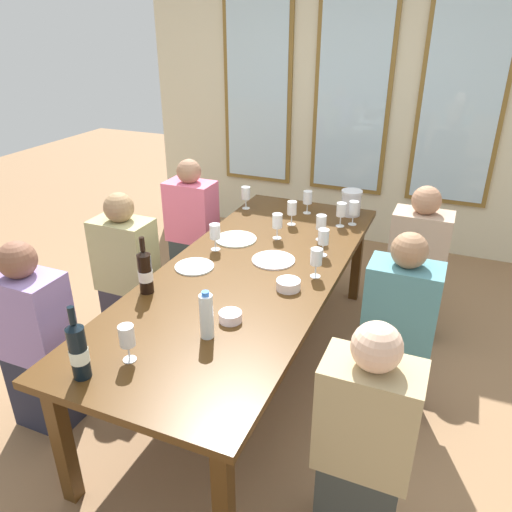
# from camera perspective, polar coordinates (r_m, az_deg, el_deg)

# --- Properties ---
(ground_plane) EXTENTS (12.00, 12.00, 0.00)m
(ground_plane) POSITION_cam_1_polar(r_m,az_deg,el_deg) (3.33, -0.65, -13.00)
(ground_plane) COLOR #8E6846
(back_wall_with_windows) EXTENTS (4.20, 0.10, 2.90)m
(back_wall_with_windows) POSITION_cam_1_polar(r_m,az_deg,el_deg) (4.96, 11.08, 17.93)
(back_wall_with_windows) COLOR beige
(back_wall_with_windows) RESTS_ON ground
(dining_table) EXTENTS (1.00, 2.58, 0.74)m
(dining_table) POSITION_cam_1_polar(r_m,az_deg,el_deg) (2.96, -0.71, -2.71)
(dining_table) COLOR #492C11
(dining_table) RESTS_ON ground
(white_plate_0) EXTENTS (0.27, 0.27, 0.01)m
(white_plate_0) POSITION_cam_1_polar(r_m,az_deg,el_deg) (3.04, 2.01, -0.46)
(white_plate_0) COLOR white
(white_plate_0) RESTS_ON dining_table
(white_plate_1) EXTENTS (0.28, 0.28, 0.01)m
(white_plate_1) POSITION_cam_1_polar(r_m,az_deg,el_deg) (3.33, -2.33, 1.96)
(white_plate_1) COLOR white
(white_plate_1) RESTS_ON dining_table
(white_plate_2) EXTENTS (0.23, 0.23, 0.01)m
(white_plate_2) POSITION_cam_1_polar(r_m,az_deg,el_deg) (2.98, -7.07, -1.21)
(white_plate_2) COLOR white
(white_plate_2) RESTS_ON dining_table
(metal_pitcher) EXTENTS (0.16, 0.16, 0.19)m
(metal_pitcher) POSITION_cam_1_polar(r_m,az_deg,el_deg) (3.79, 10.86, 6.03)
(metal_pitcher) COLOR silver
(metal_pitcher) RESTS_ON dining_table
(wine_bottle_0) EXTENTS (0.08, 0.08, 0.34)m
(wine_bottle_0) POSITION_cam_1_polar(r_m,az_deg,el_deg) (2.16, -19.70, -10.14)
(wine_bottle_0) COLOR black
(wine_bottle_0) RESTS_ON dining_table
(wine_bottle_1) EXTENTS (0.08, 0.08, 0.32)m
(wine_bottle_1) POSITION_cam_1_polar(r_m,az_deg,el_deg) (2.71, -12.60, -1.74)
(wine_bottle_1) COLOR black
(wine_bottle_1) RESTS_ON dining_table
(tasting_bowl_0) EXTENTS (0.13, 0.13, 0.05)m
(tasting_bowl_0) POSITION_cam_1_polar(r_m,az_deg,el_deg) (2.72, 3.73, -3.30)
(tasting_bowl_0) COLOR white
(tasting_bowl_0) RESTS_ON dining_table
(tasting_bowl_1) EXTENTS (0.11, 0.11, 0.05)m
(tasting_bowl_1) POSITION_cam_1_polar(r_m,az_deg,el_deg) (2.45, -2.95, -6.95)
(tasting_bowl_1) COLOR white
(tasting_bowl_1) RESTS_ON dining_table
(water_bottle) EXTENTS (0.06, 0.06, 0.24)m
(water_bottle) POSITION_cam_1_polar(r_m,az_deg,el_deg) (2.30, -5.70, -6.82)
(water_bottle) COLOR white
(water_bottle) RESTS_ON dining_table
(wine_glass_0) EXTENTS (0.07, 0.07, 0.17)m
(wine_glass_0) POSITION_cam_1_polar(r_m,az_deg,el_deg) (3.08, 7.74, 2.12)
(wine_glass_0) COLOR white
(wine_glass_0) RESTS_ON dining_table
(wine_glass_1) EXTENTS (0.07, 0.07, 0.17)m
(wine_glass_1) POSITION_cam_1_polar(r_m,az_deg,el_deg) (3.14, -4.73, 2.68)
(wine_glass_1) COLOR white
(wine_glass_1) RESTS_ON dining_table
(wine_glass_2) EXTENTS (0.07, 0.07, 0.17)m
(wine_glass_2) POSITION_cam_1_polar(r_m,az_deg,el_deg) (3.85, -1.17, 7.11)
(wine_glass_2) COLOR white
(wine_glass_2) RESTS_ON dining_table
(wine_glass_3) EXTENTS (0.07, 0.07, 0.17)m
(wine_glass_3) POSITION_cam_1_polar(r_m,az_deg,el_deg) (3.60, 11.13, 5.31)
(wine_glass_3) COLOR white
(wine_glass_3) RESTS_ON dining_table
(wine_glass_4) EXTENTS (0.07, 0.07, 0.17)m
(wine_glass_4) POSITION_cam_1_polar(r_m,az_deg,el_deg) (2.21, -14.58, -9.04)
(wine_glass_4) COLOR white
(wine_glass_4) RESTS_ON dining_table
(wine_glass_5) EXTENTS (0.07, 0.07, 0.17)m
(wine_glass_5) POSITION_cam_1_polar(r_m,az_deg,el_deg) (3.77, 5.94, 6.64)
(wine_glass_5) COLOR white
(wine_glass_5) RESTS_ON dining_table
(wine_glass_6) EXTENTS (0.07, 0.07, 0.17)m
(wine_glass_6) POSITION_cam_1_polar(r_m,az_deg,el_deg) (3.31, 7.48, 3.71)
(wine_glass_6) COLOR white
(wine_glass_6) RESTS_ON dining_table
(wine_glass_7) EXTENTS (0.07, 0.07, 0.17)m
(wine_glass_7) POSITION_cam_1_polar(r_m,az_deg,el_deg) (3.30, 2.46, 3.90)
(wine_glass_7) COLOR white
(wine_glass_7) RESTS_ON dining_table
(wine_glass_8) EXTENTS (0.07, 0.07, 0.17)m
(wine_glass_8) POSITION_cam_1_polar(r_m,az_deg,el_deg) (2.82, 6.93, -0.25)
(wine_glass_8) COLOR white
(wine_glass_8) RESTS_ON dining_table
(wine_glass_9) EXTENTS (0.07, 0.07, 0.17)m
(wine_glass_9) POSITION_cam_1_polar(r_m,az_deg,el_deg) (3.54, 4.14, 5.45)
(wine_glass_9) COLOR white
(wine_glass_9) RESTS_ON dining_table
(wine_glass_10) EXTENTS (0.07, 0.07, 0.17)m
(wine_glass_10) POSITION_cam_1_polar(r_m,az_deg,el_deg) (3.55, 9.74, 5.14)
(wine_glass_10) COLOR white
(wine_glass_10) RESTS_ON dining_table
(seated_person_0) EXTENTS (0.38, 0.24, 1.11)m
(seated_person_0) POSITION_cam_1_polar(r_m,az_deg,el_deg) (2.92, -23.87, -9.06)
(seated_person_0) COLOR #262738
(seated_person_0) RESTS_ON ground
(seated_person_1) EXTENTS (0.38, 0.24, 1.11)m
(seated_person_1) POSITION_cam_1_polar(r_m,az_deg,el_deg) (2.18, 12.28, -20.60)
(seated_person_1) COLOR #363A37
(seated_person_1) RESTS_ON ground
(seated_person_2) EXTENTS (0.38, 0.24, 1.11)m
(seated_person_2) POSITION_cam_1_polar(r_m,az_deg,el_deg) (3.41, -14.51, -2.33)
(seated_person_2) COLOR #33303A
(seated_person_2) RESTS_ON ground
(seated_person_3) EXTENTS (0.38, 0.24, 1.11)m
(seated_person_3) POSITION_cam_1_polar(r_m,az_deg,el_deg) (2.87, 15.93, -8.24)
(seated_person_3) COLOR #38232E
(seated_person_3) RESTS_ON ground
(seated_person_4) EXTENTS (0.38, 0.24, 1.11)m
(seated_person_4) POSITION_cam_1_polar(r_m,az_deg,el_deg) (4.06, -7.30, 2.96)
(seated_person_4) COLOR #30393B
(seated_person_4) RESTS_ON ground
(seated_person_5) EXTENTS (0.38, 0.24, 1.11)m
(seated_person_5) POSITION_cam_1_polar(r_m,az_deg,el_deg) (3.59, 17.86, -1.29)
(seated_person_5) COLOR #282F33
(seated_person_5) RESTS_ON ground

